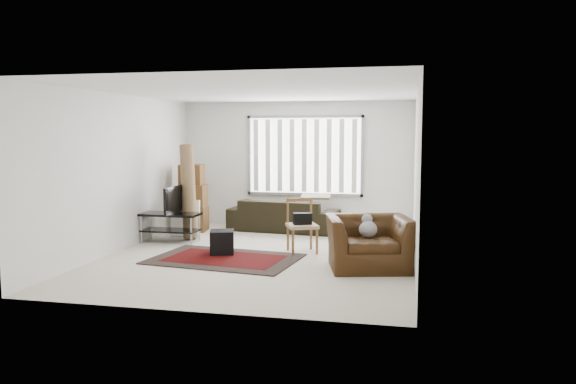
# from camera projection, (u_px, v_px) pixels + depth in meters

# --- Properties ---
(room) EXTENTS (6.00, 6.02, 2.71)m
(room) POSITION_uv_depth(u_px,v_px,m) (269.00, 149.00, 9.62)
(room) COLOR beige
(room) RESTS_ON ground
(persian_rug) EXTENTS (2.49, 1.82, 0.02)m
(persian_rug) POSITION_uv_depth(u_px,v_px,m) (225.00, 259.00, 9.04)
(persian_rug) COLOR black
(persian_rug) RESTS_ON ground
(tv_stand) EXTENTS (1.09, 0.49, 0.54)m
(tv_stand) POSITION_uv_depth(u_px,v_px,m) (170.00, 221.00, 10.47)
(tv_stand) COLOR black
(tv_stand) RESTS_ON ground
(tv) EXTENTS (0.11, 0.88, 0.51)m
(tv) POSITION_uv_depth(u_px,v_px,m) (170.00, 200.00, 10.43)
(tv) COLOR black
(tv) RESTS_ON tv_stand
(subwoofer) EXTENTS (0.49, 0.49, 0.39)m
(subwoofer) POSITION_uv_depth(u_px,v_px,m) (222.00, 242.00, 9.39)
(subwoofer) COLOR black
(subwoofer) RESTS_ON persian_rug
(moving_boxes) EXTENTS (0.62, 0.58, 1.38)m
(moving_boxes) POSITION_uv_depth(u_px,v_px,m) (193.00, 200.00, 11.64)
(moving_boxes) COLOR #57381B
(moving_boxes) RESTS_ON ground
(white_flatpack) EXTENTS (0.58, 0.28, 0.72)m
(white_flatpack) POSITION_uv_depth(u_px,v_px,m) (185.00, 218.00, 11.08)
(white_flatpack) COLOR silver
(white_flatpack) RESTS_ON ground
(rolled_rug) EXTENTS (0.52, 0.62, 1.82)m
(rolled_rug) POSITION_uv_depth(u_px,v_px,m) (188.00, 191.00, 10.80)
(rolled_rug) COLOR brown
(rolled_rug) RESTS_ON ground
(sofa) EXTENTS (2.34, 1.20, 0.87)m
(sofa) POSITION_uv_depth(u_px,v_px,m) (284.00, 210.00, 11.68)
(sofa) COLOR black
(sofa) RESTS_ON ground
(side_chair) EXTENTS (0.64, 0.64, 0.91)m
(side_chair) POSITION_uv_depth(u_px,v_px,m) (302.00, 223.00, 9.56)
(side_chair) COLOR #9E8867
(side_chair) RESTS_ON ground
(armchair) EXTENTS (1.43, 1.31, 0.90)m
(armchair) POSITION_uv_depth(u_px,v_px,m) (369.00, 239.00, 8.42)
(armchair) COLOR #351E0B
(armchair) RESTS_ON ground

